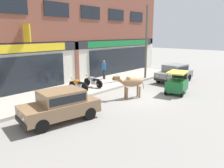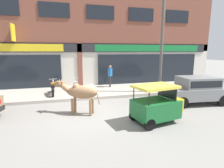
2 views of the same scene
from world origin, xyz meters
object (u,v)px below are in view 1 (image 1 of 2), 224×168
car_1 (60,104)px  cow (131,82)px  utility_pole (146,43)px  motorcycle_0 (78,85)px  car_0 (175,72)px  pedestrian (104,67)px  auto_rickshaw (177,84)px  motorcycle_1 (93,81)px

car_1 → cow: bearing=-2.8°
cow → utility_pole: 6.26m
motorcycle_0 → car_1: bearing=-139.7°
car_0 → pedestrian: 5.92m
cow → utility_pole: (5.35, 2.38, 2.22)m
car_1 → auto_rickshaw: bearing=-13.8°
pedestrian → motorcycle_0: bearing=-161.6°
cow → utility_pole: size_ratio=0.32×
cow → car_0: (6.19, 0.06, -0.19)m
car_0 → pedestrian: pedestrian is taller
motorcycle_1 → pedestrian: 2.96m
car_1 → car_0: bearing=-0.9°
pedestrian → car_1: bearing=-149.8°
auto_rickshaw → pedestrian: (-0.31, 6.46, 0.50)m
auto_rickshaw → motorcycle_1: 5.91m
cow → auto_rickshaw: size_ratio=0.92×
motorcycle_0 → motorcycle_1: same height
car_1 → motorcycle_0: 4.90m
car_0 → pedestrian: bearing=127.8°
motorcycle_0 → pedestrian: bearing=18.4°
motorcycle_0 → pedestrian: 4.23m
cow → pedestrian: pedestrian is taller
auto_rickshaw → car_0: bearing=28.3°
auto_rickshaw → motorcycle_0: bearing=129.9°
auto_rickshaw → motorcycle_0: auto_rickshaw is taller
pedestrian → utility_pole: 4.18m
auto_rickshaw → motorcycle_0: (-4.29, 5.14, -0.10)m
car_1 → utility_pole: size_ratio=0.62×
cow → motorcycle_0: cow is taller
cow → pedestrian: (2.57, 4.74, 0.16)m
car_0 → pedestrian: size_ratio=2.32×
car_0 → motorcycle_0: car_0 is taller
car_0 → motorcycle_0: bearing=156.2°
cow → car_0: cow is taller
motorcycle_1 → utility_pole: utility_pole is taller
car_1 → motorcycle_1: car_1 is taller
motorcycle_0 → utility_pole: size_ratio=0.30×
car_1 → auto_rickshaw: size_ratio=1.80×
cow → motorcycle_1: cow is taller
pedestrian → car_0: bearing=-52.2°
motorcycle_1 → utility_pole: 6.07m
car_1 → utility_pole: 10.97m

